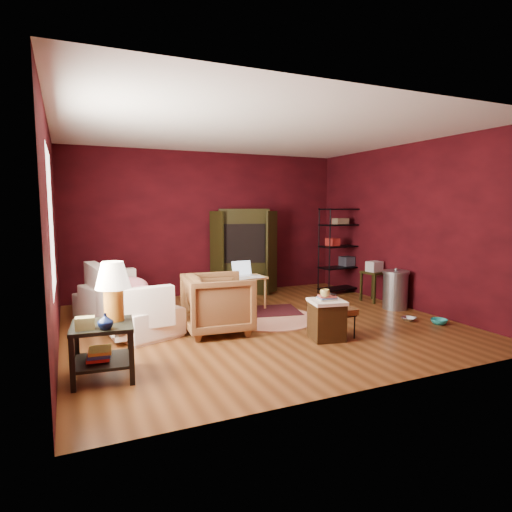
{
  "coord_description": "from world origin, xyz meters",
  "views": [
    {
      "loc": [
        -2.6,
        -5.64,
        1.74
      ],
      "look_at": [
        0.0,
        0.2,
        1.0
      ],
      "focal_mm": 30.0,
      "sensor_mm": 36.0,
      "label": 1
    }
  ],
  "objects_px": {
    "tv_armoire": "(244,250)",
    "sofa": "(125,301)",
    "wire_shelving": "(340,247)",
    "side_table": "(108,308)",
    "laptop_desk": "(245,280)",
    "armchair": "(218,301)",
    "hamper": "(327,319)"
  },
  "relations": [
    {
      "from": "wire_shelving",
      "to": "side_table",
      "type": "bearing_deg",
      "value": -156.29
    },
    {
      "from": "side_table",
      "to": "wire_shelving",
      "type": "xyz_separation_m",
      "value": [
        4.66,
        2.59,
        0.23
      ]
    },
    {
      "from": "sofa",
      "to": "laptop_desk",
      "type": "distance_m",
      "value": 2.04
    },
    {
      "from": "sofa",
      "to": "side_table",
      "type": "height_order",
      "value": "side_table"
    },
    {
      "from": "sofa",
      "to": "armchair",
      "type": "xyz_separation_m",
      "value": [
        1.14,
        -0.8,
        0.06
      ]
    },
    {
      "from": "sofa",
      "to": "wire_shelving",
      "type": "xyz_separation_m",
      "value": [
        4.29,
        0.8,
        0.55
      ]
    },
    {
      "from": "hamper",
      "to": "tv_armoire",
      "type": "relative_size",
      "value": 0.36
    },
    {
      "from": "tv_armoire",
      "to": "sofa",
      "type": "bearing_deg",
      "value": -130.07
    },
    {
      "from": "armchair",
      "to": "hamper",
      "type": "bearing_deg",
      "value": -121.01
    },
    {
      "from": "side_table",
      "to": "wire_shelving",
      "type": "distance_m",
      "value": 5.34
    },
    {
      "from": "tv_armoire",
      "to": "armchair",
      "type": "bearing_deg",
      "value": -102.07
    },
    {
      "from": "armchair",
      "to": "laptop_desk",
      "type": "distance_m",
      "value": 1.41
    },
    {
      "from": "wire_shelving",
      "to": "hamper",
      "type": "bearing_deg",
      "value": -133.44
    },
    {
      "from": "laptop_desk",
      "to": "armchair",
      "type": "bearing_deg",
      "value": -130.45
    },
    {
      "from": "wire_shelving",
      "to": "sofa",
      "type": "bearing_deg",
      "value": -174.81
    },
    {
      "from": "armchair",
      "to": "side_table",
      "type": "xyz_separation_m",
      "value": [
        -1.52,
        -1.0,
        0.26
      ]
    },
    {
      "from": "armchair",
      "to": "hamper",
      "type": "relative_size",
      "value": 1.48
    },
    {
      "from": "tv_armoire",
      "to": "wire_shelving",
      "type": "relative_size",
      "value": 0.99
    },
    {
      "from": "laptop_desk",
      "to": "side_table",
      "type": "bearing_deg",
      "value": -140.93
    },
    {
      "from": "sofa",
      "to": "laptop_desk",
      "type": "bearing_deg",
      "value": -101.04
    },
    {
      "from": "hamper",
      "to": "tv_armoire",
      "type": "height_order",
      "value": "tv_armoire"
    },
    {
      "from": "sofa",
      "to": "tv_armoire",
      "type": "distance_m",
      "value": 3.0
    },
    {
      "from": "side_table",
      "to": "wire_shelving",
      "type": "relative_size",
      "value": 0.69
    },
    {
      "from": "hamper",
      "to": "wire_shelving",
      "type": "bearing_deg",
      "value": 51.89
    },
    {
      "from": "side_table",
      "to": "laptop_desk",
      "type": "relative_size",
      "value": 1.46
    },
    {
      "from": "laptop_desk",
      "to": "sofa",
      "type": "bearing_deg",
      "value": -173.56
    },
    {
      "from": "sofa",
      "to": "wire_shelving",
      "type": "bearing_deg",
      "value": -99.24
    },
    {
      "from": "armchair",
      "to": "hamper",
      "type": "xyz_separation_m",
      "value": [
        1.2,
        -0.88,
        -0.17
      ]
    },
    {
      "from": "laptop_desk",
      "to": "tv_armoire",
      "type": "bearing_deg",
      "value": 66.37
    },
    {
      "from": "hamper",
      "to": "tv_armoire",
      "type": "bearing_deg",
      "value": 87.2
    },
    {
      "from": "sofa",
      "to": "tv_armoire",
      "type": "xyz_separation_m",
      "value": [
        2.51,
        1.57,
        0.5
      ]
    },
    {
      "from": "laptop_desk",
      "to": "wire_shelving",
      "type": "bearing_deg",
      "value": 9.83
    }
  ]
}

